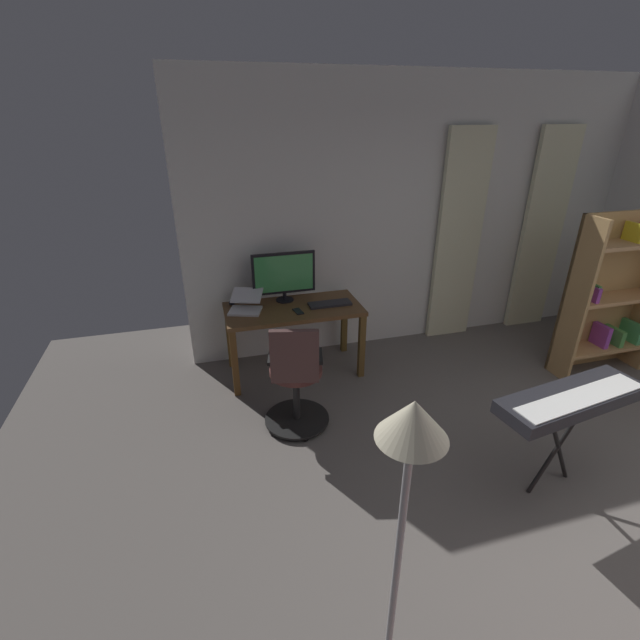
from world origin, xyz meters
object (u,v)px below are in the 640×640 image
piano_keyboard (572,401)px  floor_lamp (405,498)px  computer_mouse (232,303)px  computer_monitor (284,274)px  office_chair (296,381)px  laptop (246,305)px  computer_keyboard (330,304)px  cell_phone_by_monitor (298,311)px  desk (294,317)px  bookshelf (609,296)px

piano_keyboard → floor_lamp: 1.94m
computer_mouse → floor_lamp: floor_lamp is taller
floor_lamp → computer_monitor: bearing=-93.3°
office_chair → computer_mouse: 1.24m
laptop → computer_keyboard: bearing=-167.6°
office_chair → computer_monitor: 1.24m
floor_lamp → computer_keyboard: bearing=-101.6°
computer_monitor → floor_lamp: size_ratio=0.38×
cell_phone_by_monitor → floor_lamp: floor_lamp is taller
desk → office_chair: size_ratio=1.33×
cell_phone_by_monitor → bookshelf: 3.09m
laptop → floor_lamp: bearing=113.5°
laptop → computer_mouse: laptop is taller
office_chair → laptop: bearing=119.3°
computer_keyboard → cell_phone_by_monitor: (0.34, 0.08, -0.01)m
computer_monitor → computer_keyboard: 0.54m
office_chair → computer_monitor: (-0.14, -1.11, 0.53)m
piano_keyboard → floor_lamp: bearing=19.2°
desk → floor_lamp: (0.22, 2.90, 0.62)m
computer_mouse → office_chair: bearing=108.9°
computer_mouse → cell_phone_by_monitor: size_ratio=0.69×
computer_keyboard → cell_phone_by_monitor: size_ratio=2.95×
office_chair → laptop: 1.05m
computer_keyboard → office_chair: bearing=57.7°
computer_mouse → piano_keyboard: bearing=131.5°
laptop → computer_mouse: bearing=-37.1°
computer_monitor → computer_mouse: 0.59m
floor_lamp → piano_keyboard: bearing=-152.4°
cell_phone_by_monitor → computer_mouse: bearing=-39.9°
desk → computer_keyboard: size_ratio=3.14×
laptop → cell_phone_by_monitor: (-0.48, 0.18, -0.05)m
desk → floor_lamp: floor_lamp is taller
office_chair → computer_keyboard: office_chair is taller
desk → floor_lamp: bearing=85.6°
bookshelf → floor_lamp: floor_lamp is taller
computer_keyboard → laptop: (0.82, -0.10, 0.04)m
laptop → piano_keyboard: size_ratio=0.37×
computer_monitor → piano_keyboard: size_ratio=0.56×
desk → laptop: (0.45, -0.06, 0.15)m
cell_phone_by_monitor → piano_keyboard: size_ratio=0.13×
computer_keyboard → bookshelf: bookshelf is taller
computer_monitor → floor_lamp: 3.12m
cell_phone_by_monitor → office_chair: bearing=66.1°
floor_lamp → cell_phone_by_monitor: bearing=-95.0°
desk → computer_monitor: computer_monitor is taller
computer_keyboard → bookshelf: bearing=165.0°
desk → laptop: size_ratio=3.25×
computer_monitor → floor_lamp: (0.18, 3.10, 0.24)m
desk → computer_keyboard: (-0.36, 0.04, 0.11)m
floor_lamp → desk: bearing=-94.4°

